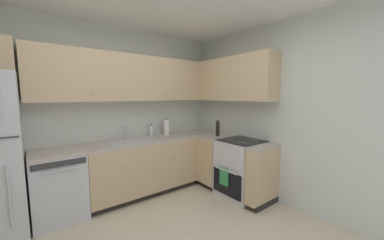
{
  "coord_description": "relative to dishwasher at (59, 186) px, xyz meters",
  "views": [
    {
      "loc": [
        -1.0,
        -1.64,
        1.58
      ],
      "look_at": [
        0.98,
        0.94,
        1.21
      ],
      "focal_mm": 20.05,
      "sensor_mm": 36.0,
      "label": 1
    }
  ],
  "objects": [
    {
      "name": "upper_cabinets_back",
      "position": [
        1.01,
        0.14,
        1.42
      ],
      "size": [
        2.61,
        0.34,
        0.7
      ],
      "color": "tan"
    },
    {
      "name": "countertop_back",
      "position": [
        1.17,
        0.0,
        0.44
      ],
      "size": [
        2.93,
        0.6,
        0.03
      ],
      "primitive_type": "cube",
      "color": "#B7A89E",
      "rests_on": "lower_cabinets_back"
    },
    {
      "name": "paper_towel_roll",
      "position": [
        1.7,
        0.16,
        0.59
      ],
      "size": [
        0.11,
        0.11,
        0.33
      ],
      "color": "white",
      "rests_on": "countertop_back"
    },
    {
      "name": "wall_back",
      "position": [
        0.75,
        0.33,
        0.89
      ],
      "size": [
        3.86,
        0.05,
        2.63
      ],
      "primitive_type": "cube",
      "color": "silver",
      "rests_on": "ground_plane"
    },
    {
      "name": "upper_cabinets_right",
      "position": [
        2.47,
        -0.58,
        1.42
      ],
      "size": [
        0.32,
        1.75,
        0.7
      ],
      "color": "tan"
    },
    {
      "name": "sink",
      "position": [
        0.98,
        -0.03,
        0.42
      ],
      "size": [
        0.71,
        0.4,
        0.1
      ],
      "color": "#B7B7BC",
      "rests_on": "countertop_back"
    },
    {
      "name": "wall_right",
      "position": [
        2.66,
        -1.49,
        0.89
      ],
      "size": [
        0.05,
        3.68,
        2.63
      ],
      "primitive_type": "cube",
      "color": "silver",
      "rests_on": "ground_plane"
    },
    {
      "name": "faucet",
      "position": [
        0.98,
        0.18,
        0.58
      ],
      "size": [
        0.07,
        0.16,
        0.2
      ],
      "color": "silver",
      "rests_on": "countertop_back"
    },
    {
      "name": "lower_cabinets_back",
      "position": [
        1.17,
        0.0,
        0.0
      ],
      "size": [
        1.73,
        0.62,
        0.85
      ],
      "color": "tan",
      "rests_on": "ground_plane"
    },
    {
      "name": "dishwasher",
      "position": [
        0.0,
        0.0,
        0.0
      ],
      "size": [
        0.6,
        0.63,
        0.85
      ],
      "color": "silver",
      "rests_on": "ground_plane"
    },
    {
      "name": "oven_range",
      "position": [
        2.35,
        -1.02,
        0.02
      ],
      "size": [
        0.68,
        0.62,
        1.03
      ],
      "color": "silver",
      "rests_on": "ground_plane"
    },
    {
      "name": "countertop_right",
      "position": [
        2.33,
        -0.77,
        0.44
      ],
      "size": [
        0.6,
        1.2,
        0.03
      ],
      "color": "#B7A89E",
      "rests_on": "lower_cabinets_right"
    },
    {
      "name": "soap_bottle",
      "position": [
        1.41,
        0.18,
        0.56
      ],
      "size": [
        0.05,
        0.05,
        0.22
      ],
      "color": "silver",
      "rests_on": "countertop_back"
    },
    {
      "name": "oil_bottle",
      "position": [
        2.33,
        -0.5,
        0.59
      ],
      "size": [
        0.07,
        0.07,
        0.28
      ],
      "color": "black",
      "rests_on": "countertop_right"
    },
    {
      "name": "lower_cabinets_right",
      "position": [
        2.34,
        -0.77,
        0.0
      ],
      "size": [
        0.62,
        1.2,
        0.85
      ],
      "color": "tan",
      "rests_on": "ground_plane"
    }
  ]
}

